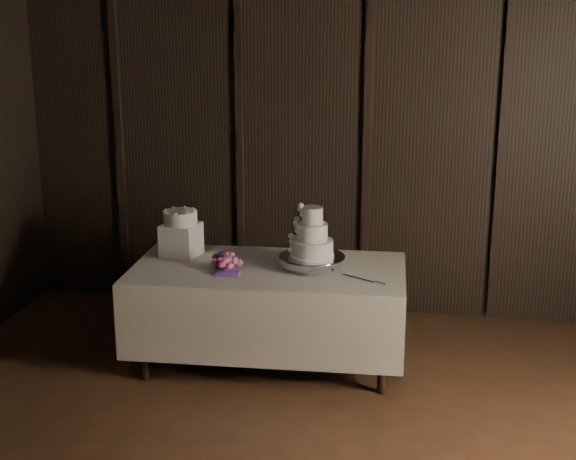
{
  "coord_description": "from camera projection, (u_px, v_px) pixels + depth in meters",
  "views": [
    {
      "loc": [
        0.54,
        -3.22,
        2.55
      ],
      "look_at": [
        -0.45,
        2.23,
        1.05
      ],
      "focal_mm": 50.0,
      "sensor_mm": 36.0,
      "label": 1
    }
  ],
  "objects": [
    {
      "name": "cake_knife",
      "position": [
        358.0,
        278.0,
        5.58
      ],
      "size": [
        0.33,
        0.21,
        0.01
      ],
      "primitive_type": "cube",
      "rotation": [
        0.0,
        0.0,
        -0.54
      ],
      "color": "silver",
      "rests_on": "display_table"
    },
    {
      "name": "small_cake",
      "position": [
        180.0,
        217.0,
        6.05
      ],
      "size": [
        0.31,
        0.31,
        0.1
      ],
      "primitive_type": "cylinder",
      "rotation": [
        0.0,
        0.0,
        0.24
      ],
      "color": "white",
      "rests_on": "box_pedestal"
    },
    {
      "name": "box_pedestal",
      "position": [
        181.0,
        240.0,
        6.1
      ],
      "size": [
        0.3,
        0.3,
        0.25
      ],
      "primitive_type": "cube",
      "rotation": [
        0.0,
        0.0,
        -0.15
      ],
      "color": "white",
      "rests_on": "display_table"
    },
    {
      "name": "bouquet",
      "position": [
        226.0,
        262.0,
        5.78
      ],
      "size": [
        0.28,
        0.38,
        0.18
      ],
      "primitive_type": null,
      "rotation": [
        0.0,
        0.0,
        -0.02
      ],
      "color": "#CA537F",
      "rests_on": "display_table"
    },
    {
      "name": "room",
      "position": [
        298.0,
        268.0,
        3.43
      ],
      "size": [
        6.08,
        7.08,
        3.08
      ],
      "color": "black",
      "rests_on": "ground"
    },
    {
      "name": "wedding_cake",
      "position": [
        308.0,
        237.0,
        5.76
      ],
      "size": [
        0.35,
        0.31,
        0.37
      ],
      "rotation": [
        0.0,
        0.0,
        -0.27
      ],
      "color": "white",
      "rests_on": "cake_stand"
    },
    {
      "name": "cake_stand",
      "position": [
        312.0,
        262.0,
        5.82
      ],
      "size": [
        0.63,
        0.63,
        0.09
      ],
      "primitive_type": "cylinder",
      "rotation": [
        0.0,
        0.0,
        -0.38
      ],
      "color": "silver",
      "rests_on": "display_table"
    },
    {
      "name": "display_table",
      "position": [
        268.0,
        311.0,
        5.93
      ],
      "size": [
        2.04,
        1.14,
        0.76
      ],
      "rotation": [
        0.0,
        0.0,
        0.05
      ],
      "color": "beige",
      "rests_on": "ground"
    }
  ]
}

